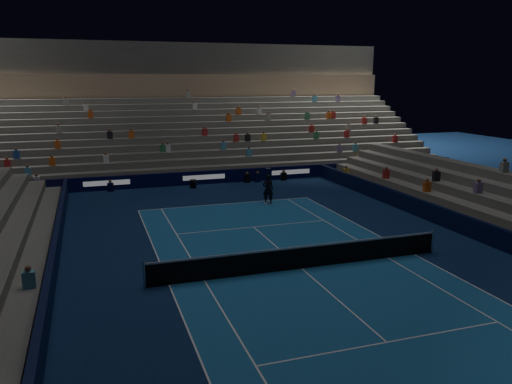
{
  "coord_description": "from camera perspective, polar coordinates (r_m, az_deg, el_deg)",
  "views": [
    {
      "loc": [
        -8.04,
        -18.26,
        7.64
      ],
      "look_at": [
        0.0,
        6.0,
        2.0
      ],
      "focal_mm": 35.64,
      "sensor_mm": 36.0,
      "label": 1
    }
  ],
  "objects": [
    {
      "name": "sponsor_barrier_west",
      "position": [
        19.68,
        -22.18,
        -9.8
      ],
      "size": [
        0.25,
        37.0,
        1.0
      ],
      "primitive_type": "cube",
      "color": "black",
      "rests_on": "ground"
    },
    {
      "name": "grandstand_main",
      "position": [
        47.05,
        -8.49,
        7.11
      ],
      "size": [
        44.0,
        15.2,
        11.2
      ],
      "color": "#60605B",
      "rests_on": "ground"
    },
    {
      "name": "court_surface",
      "position": [
        21.36,
        5.13,
        -8.55
      ],
      "size": [
        10.97,
        23.77,
        0.01
      ],
      "primitive_type": "cube",
      "color": "#1A5893",
      "rests_on": "ground"
    },
    {
      "name": "broadcast_camera",
      "position": [
        37.1,
        -7.08,
        0.93
      ],
      "size": [
        0.56,
        0.94,
        0.57
      ],
      "color": "black",
      "rests_on": "ground"
    },
    {
      "name": "sponsor_barrier_east",
      "position": [
        26.44,
        24.89,
        -4.41
      ],
      "size": [
        0.25,
        37.0,
        1.0
      ],
      "primitive_type": "cube",
      "color": "black",
      "rests_on": "ground"
    },
    {
      "name": "tennis_player",
      "position": [
        31.88,
        1.36,
        0.32
      ],
      "size": [
        0.74,
        0.53,
        1.9
      ],
      "primitive_type": "imported",
      "rotation": [
        0.0,
        0.0,
        3.02
      ],
      "color": "black",
      "rests_on": "ground"
    },
    {
      "name": "ground",
      "position": [
        21.37,
        5.13,
        -8.56
      ],
      "size": [
        90.0,
        90.0,
        0.0
      ],
      "primitive_type": "plane",
      "color": "#0B1E43",
      "rests_on": "ground"
    },
    {
      "name": "sponsor_barrier_far",
      "position": [
        38.3,
        -5.9,
        1.63
      ],
      "size": [
        44.0,
        0.25,
        1.0
      ],
      "primitive_type": "cube",
      "color": "black",
      "rests_on": "ground"
    },
    {
      "name": "tennis_net",
      "position": [
        21.19,
        5.15,
        -7.29
      ],
      "size": [
        12.9,
        0.1,
        1.1
      ],
      "color": "#B2B2B7",
      "rests_on": "ground"
    }
  ]
}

